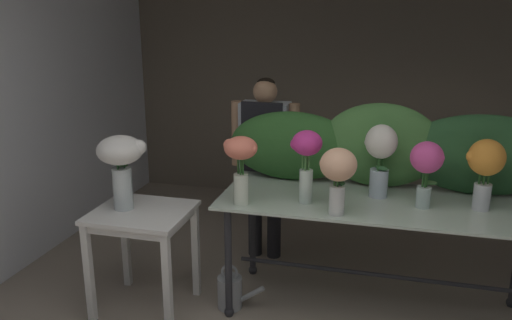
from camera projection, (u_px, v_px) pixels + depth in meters
ground_plane at (314, 278)px, 4.25m from camera, size 8.80×8.80×0.00m
wall_back at (345, 76)px, 5.72m from camera, size 4.92×0.12×2.83m
wall_left at (33, 94)px, 4.46m from camera, size 0.12×4.12×2.83m
display_table_glass at (378, 218)px, 3.59m from camera, size 2.17×0.85×0.86m
side_table_white at (142, 225)px, 3.67m from camera, size 0.66×0.60×0.76m
florist at (265, 150)px, 4.39m from camera, size 0.58×0.24×1.57m
foliage_backdrop at (390, 149)px, 3.75m from camera, size 2.38×0.24×0.62m
vase_sunset_freesia at (485, 165)px, 3.32m from camera, size 0.24×0.23×0.47m
vase_magenta_peonies at (306, 156)px, 3.43m from camera, size 0.21×0.20×0.50m
vase_coral_carnations at (240, 159)px, 3.41m from camera, size 0.24×0.22×0.46m
vase_ivory_hydrangea at (380, 154)px, 3.55m from camera, size 0.22×0.22×0.51m
vase_fuchsia_tulips at (427, 164)px, 3.35m from camera, size 0.21×0.21×0.44m
vase_peach_lilies at (338, 171)px, 3.24m from camera, size 0.23×0.23×0.43m
vase_white_roses_tall at (121, 161)px, 3.58m from camera, size 0.34×0.32×0.53m
watering_can at (231, 291)px, 3.80m from camera, size 0.35×0.18×0.34m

